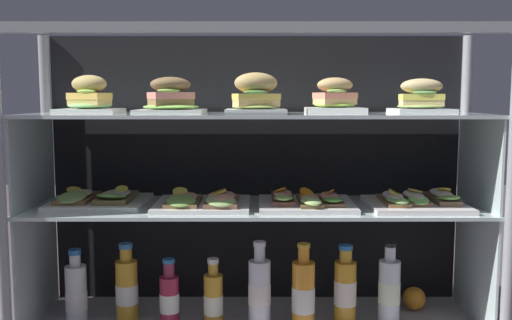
% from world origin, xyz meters
% --- Properties ---
extents(case_frame, '(1.43, 0.41, 0.93)m').
position_xyz_m(case_frame, '(0.00, 0.11, 0.51)').
color(case_frame, gray).
rests_on(case_frame, ground).
extents(riser_lower_tier, '(1.36, 0.34, 0.35)m').
position_xyz_m(riser_lower_tier, '(0.00, 0.00, 0.22)').
color(riser_lower_tier, silver).
rests_on(riser_lower_tier, case_base_deck).
extents(shelf_lower_glass, '(1.38, 0.36, 0.01)m').
position_xyz_m(shelf_lower_glass, '(0.00, 0.00, 0.40)').
color(shelf_lower_glass, silver).
rests_on(shelf_lower_glass, riser_lower_tier).
extents(riser_upper_tier, '(1.36, 0.34, 0.27)m').
position_xyz_m(riser_upper_tier, '(0.00, 0.00, 0.54)').
color(riser_upper_tier, silver).
rests_on(riser_upper_tier, shelf_lower_glass).
extents(shelf_upper_glass, '(1.38, 0.36, 0.01)m').
position_xyz_m(shelf_upper_glass, '(0.00, 0.00, 0.68)').
color(shelf_upper_glass, silver).
rests_on(shelf_upper_glass, riser_upper_tier).
extents(plated_roll_sandwich_mid_left, '(0.18, 0.18, 0.12)m').
position_xyz_m(plated_roll_sandwich_mid_left, '(-0.50, 0.01, 0.73)').
color(plated_roll_sandwich_mid_left, white).
rests_on(plated_roll_sandwich_mid_left, shelf_upper_glass).
extents(plated_roll_sandwich_near_right_corner, '(0.20, 0.20, 0.11)m').
position_xyz_m(plated_roll_sandwich_near_right_corner, '(-0.26, -0.00, 0.73)').
color(plated_roll_sandwich_near_right_corner, white).
rests_on(plated_roll_sandwich_near_right_corner, shelf_upper_glass).
extents(plated_roll_sandwich_mid_right, '(0.18, 0.18, 0.12)m').
position_xyz_m(plated_roll_sandwich_mid_right, '(-0.00, -0.02, 0.73)').
color(plated_roll_sandwich_mid_right, white).
rests_on(plated_roll_sandwich_mid_right, shelf_upper_glass).
extents(plated_roll_sandwich_right_of_center, '(0.17, 0.17, 0.11)m').
position_xyz_m(plated_roll_sandwich_right_of_center, '(0.24, 0.03, 0.73)').
color(plated_roll_sandwich_right_of_center, white).
rests_on(plated_roll_sandwich_right_of_center, shelf_upper_glass).
extents(plated_roll_sandwich_near_left_corner, '(0.17, 0.17, 0.10)m').
position_xyz_m(plated_roll_sandwich_near_left_corner, '(0.50, 0.00, 0.72)').
color(plated_roll_sandwich_near_left_corner, white).
rests_on(plated_roll_sandwich_near_left_corner, shelf_upper_glass).
extents(open_sandwich_tray_left_of_center, '(0.28, 0.26, 0.06)m').
position_xyz_m(open_sandwich_tray_left_of_center, '(-0.49, 0.01, 0.42)').
color(open_sandwich_tray_left_of_center, white).
rests_on(open_sandwich_tray_left_of_center, shelf_lower_glass).
extents(open_sandwich_tray_far_left, '(0.28, 0.27, 0.06)m').
position_xyz_m(open_sandwich_tray_far_left, '(-0.16, -0.03, 0.42)').
color(open_sandwich_tray_far_left, white).
rests_on(open_sandwich_tray_far_left, shelf_lower_glass).
extents(open_sandwich_tray_center, '(0.28, 0.26, 0.06)m').
position_xyz_m(open_sandwich_tray_center, '(0.15, -0.02, 0.42)').
color(open_sandwich_tray_center, white).
rests_on(open_sandwich_tray_center, shelf_lower_glass).
extents(open_sandwich_tray_right_of_center, '(0.28, 0.26, 0.06)m').
position_xyz_m(open_sandwich_tray_right_of_center, '(0.49, -0.03, 0.42)').
color(open_sandwich_tray_right_of_center, white).
rests_on(open_sandwich_tray_right_of_center, shelf_lower_glass).
extents(juice_bottle_back_center, '(0.07, 0.07, 0.23)m').
position_xyz_m(juice_bottle_back_center, '(-0.56, -0.01, 0.13)').
color(juice_bottle_back_center, white).
rests_on(juice_bottle_back_center, case_base_deck).
extents(juice_bottle_near_post, '(0.07, 0.07, 0.24)m').
position_xyz_m(juice_bottle_near_post, '(-0.40, -0.00, 0.14)').
color(juice_bottle_near_post, gold).
rests_on(juice_bottle_near_post, case_base_deck).
extents(juice_bottle_front_second, '(0.06, 0.06, 0.20)m').
position_xyz_m(juice_bottle_front_second, '(-0.27, -0.03, 0.12)').
color(juice_bottle_front_second, '#A0223F').
rests_on(juice_bottle_front_second, case_base_deck).
extents(juice_bottle_front_fourth, '(0.06, 0.06, 0.20)m').
position_xyz_m(juice_bottle_front_fourth, '(-0.13, -0.02, 0.12)').
color(juice_bottle_front_fourth, gold).
rests_on(juice_bottle_front_fourth, case_base_deck).
extents(juice_bottle_back_right, '(0.07, 0.07, 0.25)m').
position_xyz_m(juice_bottle_back_right, '(0.01, -0.03, 0.15)').
color(juice_bottle_back_right, white).
rests_on(juice_bottle_back_right, case_base_deck).
extents(juice_bottle_front_middle, '(0.07, 0.07, 0.25)m').
position_xyz_m(juice_bottle_front_middle, '(0.14, -0.03, 0.14)').
color(juice_bottle_front_middle, orange).
rests_on(juice_bottle_front_middle, case_base_deck).
extents(juice_bottle_front_right_end, '(0.07, 0.07, 0.24)m').
position_xyz_m(juice_bottle_front_right_end, '(0.28, -0.01, 0.14)').
color(juice_bottle_front_right_end, gold).
rests_on(juice_bottle_front_right_end, case_base_deck).
extents(juice_bottle_back_left, '(0.07, 0.07, 0.25)m').
position_xyz_m(juice_bottle_back_left, '(0.41, -0.02, 0.15)').
color(juice_bottle_back_left, silver).
rests_on(juice_bottle_back_left, case_base_deck).
extents(orange_fruit_beside_bottles, '(0.07, 0.07, 0.07)m').
position_xyz_m(orange_fruit_beside_bottles, '(0.52, 0.08, 0.08)').
color(orange_fruit_beside_bottles, orange).
rests_on(orange_fruit_beside_bottles, case_base_deck).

